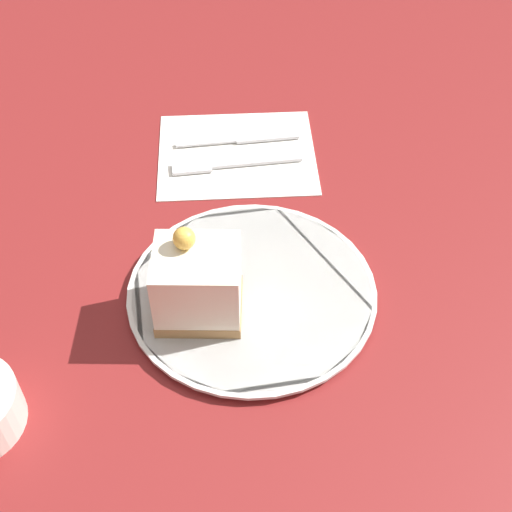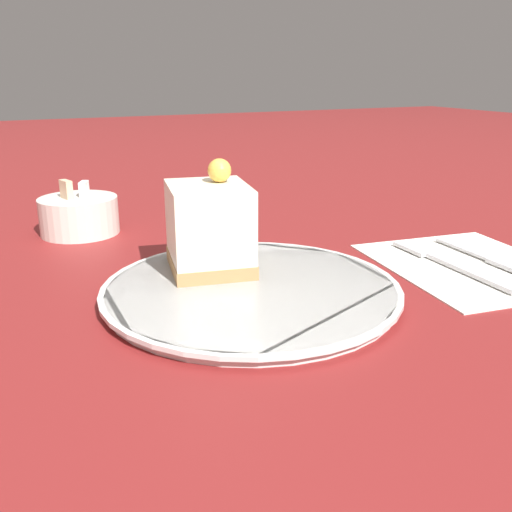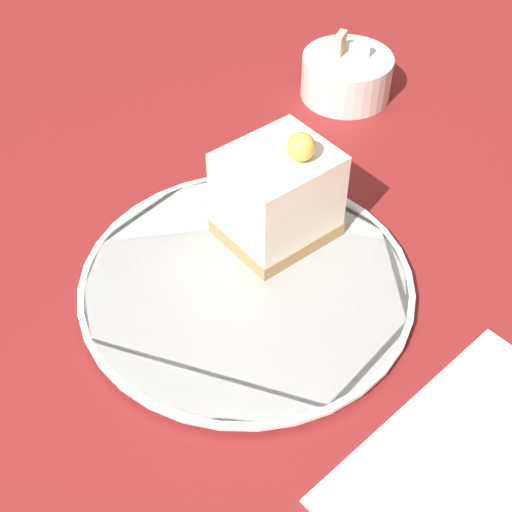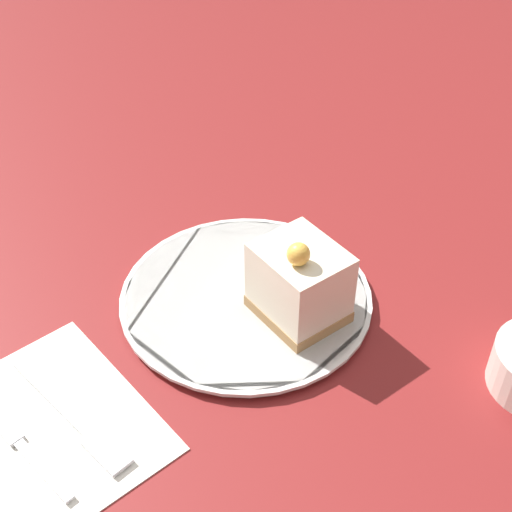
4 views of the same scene
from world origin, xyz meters
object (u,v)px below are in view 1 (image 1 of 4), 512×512
at_px(cake_slice, 197,283).
at_px(knife, 248,139).
at_px(fork, 225,164).
at_px(plate, 252,293).

bearing_deg(cake_slice, knife, -8.57).
bearing_deg(fork, cake_slice, 167.49).
height_order(fork, knife, same).
relative_size(fork, knife, 1.00).
bearing_deg(fork, plate, -178.72).
relative_size(plate, knife, 1.58).
distance_m(cake_slice, fork, 0.24).
relative_size(cake_slice, fork, 0.62).
bearing_deg(cake_slice, fork, -3.92).
height_order(plate, fork, plate).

